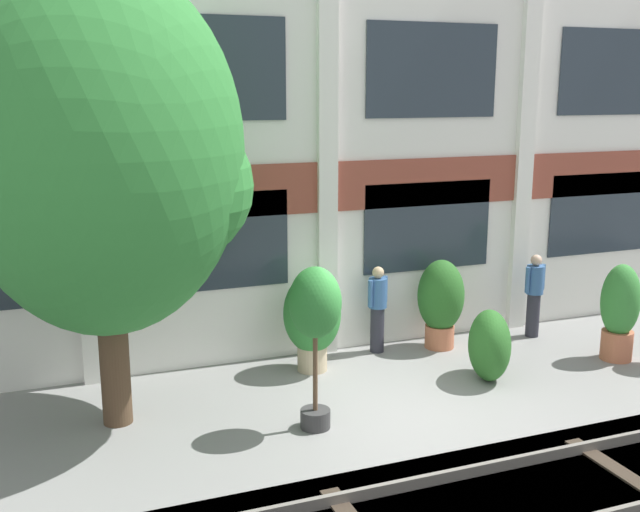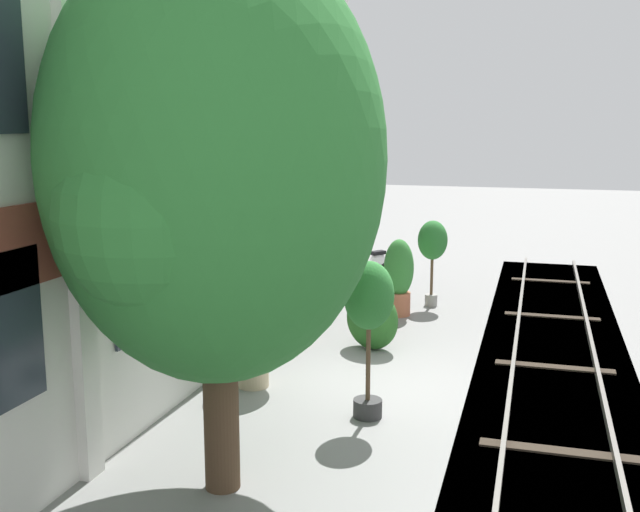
{
  "view_description": "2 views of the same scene",
  "coord_description": "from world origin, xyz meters",
  "px_view_note": "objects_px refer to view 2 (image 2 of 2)",
  "views": [
    {
      "loc": [
        -4.92,
        -9.61,
        4.83
      ],
      "look_at": [
        -0.67,
        1.39,
        2.18
      ],
      "focal_mm": 42.0,
      "sensor_mm": 36.0,
      "label": 1
    },
    {
      "loc": [
        -11.86,
        -2.51,
        4.43
      ],
      "look_at": [
        -0.29,
        0.89,
        2.25
      ],
      "focal_mm": 42.0,
      "sensor_mm": 36.0,
      "label": 2
    }
  ],
  "objects_px": {
    "potted_plant_fluted_column": "(290,297)",
    "potted_plant_glazed_jar": "(253,331)",
    "potted_plant_terracotta_small": "(433,243)",
    "potted_plant_low_pan": "(369,306)",
    "resident_by_doorway": "(323,279)",
    "resident_watching_tracks": "(259,313)",
    "potted_plant_ribbed_drum": "(399,276)",
    "scooter_near_curb": "(372,263)",
    "broadleaf_tree": "(215,169)",
    "topiary_hedge": "(372,319)"
  },
  "relations": [
    {
      "from": "potted_plant_fluted_column",
      "to": "potted_plant_glazed_jar",
      "type": "bearing_deg",
      "value": -174.88
    },
    {
      "from": "potted_plant_terracotta_small",
      "to": "potted_plant_low_pan",
      "type": "bearing_deg",
      "value": -179.56
    },
    {
      "from": "resident_by_doorway",
      "to": "resident_watching_tracks",
      "type": "bearing_deg",
      "value": -107.66
    },
    {
      "from": "potted_plant_ribbed_drum",
      "to": "scooter_near_curb",
      "type": "distance_m",
      "value": 4.15
    },
    {
      "from": "potted_plant_ribbed_drum",
      "to": "broadleaf_tree",
      "type": "bearing_deg",
      "value": 176.41
    },
    {
      "from": "potted_plant_glazed_jar",
      "to": "potted_plant_low_pan",
      "type": "bearing_deg",
      "value": -109.41
    },
    {
      "from": "broadleaf_tree",
      "to": "resident_by_doorway",
      "type": "relative_size",
      "value": 3.97
    },
    {
      "from": "potted_plant_glazed_jar",
      "to": "potted_plant_terracotta_small",
      "type": "bearing_deg",
      "value": -17.98
    },
    {
      "from": "potted_plant_low_pan",
      "to": "scooter_near_curb",
      "type": "distance_m",
      "value": 10.28
    },
    {
      "from": "potted_plant_glazed_jar",
      "to": "scooter_near_curb",
      "type": "relative_size",
      "value": 1.49
    },
    {
      "from": "potted_plant_terracotta_small",
      "to": "potted_plant_ribbed_drum",
      "type": "relative_size",
      "value": 1.18
    },
    {
      "from": "potted_plant_low_pan",
      "to": "resident_watching_tracks",
      "type": "distance_m",
      "value": 3.53
    },
    {
      "from": "potted_plant_fluted_column",
      "to": "potted_plant_low_pan",
      "type": "xyz_separation_m",
      "value": [
        -3.44,
        -2.39,
        0.81
      ]
    },
    {
      "from": "potted_plant_low_pan",
      "to": "broadleaf_tree",
      "type": "bearing_deg",
      "value": 155.45
    },
    {
      "from": "potted_plant_glazed_jar",
      "to": "scooter_near_curb",
      "type": "xyz_separation_m",
      "value": [
        9.21,
        -0.03,
        -0.53
      ]
    },
    {
      "from": "broadleaf_tree",
      "to": "potted_plant_fluted_column",
      "type": "height_order",
      "value": "broadleaf_tree"
    },
    {
      "from": "potted_plant_terracotta_small",
      "to": "scooter_near_curb",
      "type": "xyz_separation_m",
      "value": [
        2.76,
        2.07,
        -1.1
      ]
    },
    {
      "from": "scooter_near_curb",
      "to": "potted_plant_terracotta_small",
      "type": "bearing_deg",
      "value": 73.53
    },
    {
      "from": "potted_plant_terracotta_small",
      "to": "topiary_hedge",
      "type": "xyz_separation_m",
      "value": [
        -3.81,
        0.63,
        -0.93
      ]
    },
    {
      "from": "broadleaf_tree",
      "to": "scooter_near_curb",
      "type": "bearing_deg",
      "value": 4.1
    },
    {
      "from": "scooter_near_curb",
      "to": "resident_watching_tracks",
      "type": "bearing_deg",
      "value": 33.12
    },
    {
      "from": "potted_plant_ribbed_drum",
      "to": "resident_watching_tracks",
      "type": "bearing_deg",
      "value": 153.56
    },
    {
      "from": "topiary_hedge",
      "to": "potted_plant_glazed_jar",
      "type": "bearing_deg",
      "value": 150.99
    },
    {
      "from": "potted_plant_fluted_column",
      "to": "potted_plant_ribbed_drum",
      "type": "relative_size",
      "value": 0.96
    },
    {
      "from": "resident_by_doorway",
      "to": "resident_watching_tracks",
      "type": "relative_size",
      "value": 1.01
    },
    {
      "from": "topiary_hedge",
      "to": "resident_watching_tracks",
      "type": "bearing_deg",
      "value": 121.57
    },
    {
      "from": "broadleaf_tree",
      "to": "potted_plant_terracotta_small",
      "type": "distance_m",
      "value": 10.22
    },
    {
      "from": "resident_by_doorway",
      "to": "potted_plant_low_pan",
      "type": "bearing_deg",
      "value": -79.67
    },
    {
      "from": "broadleaf_tree",
      "to": "topiary_hedge",
      "type": "bearing_deg",
      "value": -5.0
    },
    {
      "from": "broadleaf_tree",
      "to": "resident_watching_tracks",
      "type": "bearing_deg",
      "value": 15.84
    },
    {
      "from": "potted_plant_fluted_column",
      "to": "potted_plant_low_pan",
      "type": "bearing_deg",
      "value": -145.17
    },
    {
      "from": "broadleaf_tree",
      "to": "potted_plant_ribbed_drum",
      "type": "xyz_separation_m",
      "value": [
        8.78,
        -0.55,
        -2.96
      ]
    },
    {
      "from": "potted_plant_ribbed_drum",
      "to": "potted_plant_low_pan",
      "type": "xyz_separation_m",
      "value": [
        -6.12,
        -0.67,
        0.81
      ]
    },
    {
      "from": "potted_plant_ribbed_drum",
      "to": "resident_watching_tracks",
      "type": "xyz_separation_m",
      "value": [
        -3.9,
        1.94,
        -0.05
      ]
    },
    {
      "from": "broadleaf_tree",
      "to": "potted_plant_ribbed_drum",
      "type": "distance_m",
      "value": 9.28
    },
    {
      "from": "potted_plant_glazed_jar",
      "to": "potted_plant_fluted_column",
      "type": "xyz_separation_m",
      "value": [
        2.68,
        0.24,
        -0.04
      ]
    },
    {
      "from": "potted_plant_ribbed_drum",
      "to": "potted_plant_low_pan",
      "type": "distance_m",
      "value": 6.21
    },
    {
      "from": "potted_plant_ribbed_drum",
      "to": "resident_by_doorway",
      "type": "height_order",
      "value": "potted_plant_ribbed_drum"
    },
    {
      "from": "potted_plant_terracotta_small",
      "to": "scooter_near_curb",
      "type": "distance_m",
      "value": 3.62
    },
    {
      "from": "scooter_near_curb",
      "to": "resident_by_doorway",
      "type": "relative_size",
      "value": 0.7
    },
    {
      "from": "resident_watching_tracks",
      "to": "topiary_hedge",
      "type": "distance_m",
      "value": 2.27
    },
    {
      "from": "potted_plant_low_pan",
      "to": "topiary_hedge",
      "type": "distance_m",
      "value": 3.65
    },
    {
      "from": "potted_plant_terracotta_small",
      "to": "potted_plant_glazed_jar",
      "type": "xyz_separation_m",
      "value": [
        -6.46,
        2.1,
        -0.57
      ]
    },
    {
      "from": "potted_plant_ribbed_drum",
      "to": "topiary_hedge",
      "type": "distance_m",
      "value": 2.74
    },
    {
      "from": "potted_plant_low_pan",
      "to": "resident_watching_tracks",
      "type": "bearing_deg",
      "value": 49.49
    },
    {
      "from": "potted_plant_fluted_column",
      "to": "scooter_near_curb",
      "type": "bearing_deg",
      "value": -2.36
    },
    {
      "from": "scooter_near_curb",
      "to": "resident_by_doorway",
      "type": "distance_m",
      "value": 4.51
    },
    {
      "from": "broadleaf_tree",
      "to": "potted_plant_low_pan",
      "type": "bearing_deg",
      "value": -24.55
    },
    {
      "from": "potted_plant_low_pan",
      "to": "resident_by_doorway",
      "type": "bearing_deg",
      "value": 22.73
    },
    {
      "from": "potted_plant_glazed_jar",
      "to": "potted_plant_fluted_column",
      "type": "bearing_deg",
      "value": 5.12
    }
  ]
}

